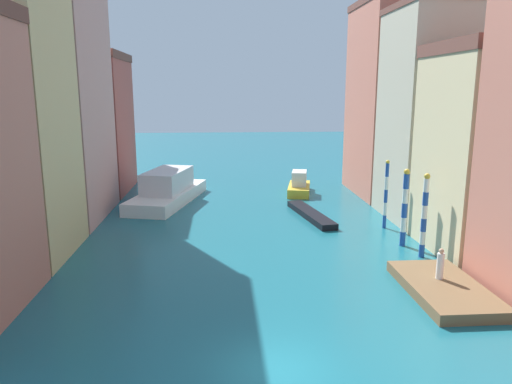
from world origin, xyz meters
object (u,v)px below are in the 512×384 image
(mooring_pole_2, at_px, (386,194))
(vaporetto_white, at_px, (168,190))
(waterfront_dock, at_px, (444,289))
(person_on_dock, at_px, (440,265))
(mooring_pole_0, at_px, (424,215))
(mooring_pole_1, at_px, (405,207))
(motorboat_0, at_px, (299,185))
(gondola_black, at_px, (311,214))

(mooring_pole_2, relative_size, vaporetto_white, 0.41)
(waterfront_dock, bearing_deg, person_on_dock, 88.19)
(mooring_pole_0, height_order, mooring_pole_1, mooring_pole_0)
(mooring_pole_0, bearing_deg, mooring_pole_2, 91.43)
(waterfront_dock, height_order, mooring_pole_0, mooring_pole_0)
(mooring_pole_1, height_order, motorboat_0, mooring_pole_1)
(mooring_pole_0, bearing_deg, mooring_pole_1, 98.84)
(mooring_pole_1, xyz_separation_m, vaporetto_white, (-16.65, 13.76, -1.46))
(person_on_dock, distance_m, mooring_pole_0, 5.05)
(person_on_dock, xyz_separation_m, motorboat_0, (-3.42, 23.71, -0.50))
(waterfront_dock, height_order, mooring_pole_2, mooring_pole_2)
(mooring_pole_1, relative_size, gondola_black, 0.62)
(waterfront_dock, xyz_separation_m, vaporetto_white, (-15.90, 21.41, 0.88))
(waterfront_dock, distance_m, motorboat_0, 24.60)
(mooring_pole_0, height_order, gondola_black, mooring_pole_0)
(mooring_pole_2, distance_m, gondola_black, 6.42)
(gondola_black, distance_m, motorboat_0, 9.15)
(mooring_pole_0, distance_m, mooring_pole_1, 2.28)
(waterfront_dock, height_order, vaporetto_white, vaporetto_white)
(waterfront_dock, distance_m, gondola_black, 15.74)
(mooring_pole_2, relative_size, motorboat_0, 0.90)
(mooring_pole_1, bearing_deg, vaporetto_white, 140.43)
(vaporetto_white, relative_size, gondola_black, 1.52)
(person_on_dock, bearing_deg, mooring_pole_2, 85.28)
(gondola_black, bearing_deg, mooring_pole_0, -62.91)
(waterfront_dock, bearing_deg, vaporetto_white, 126.61)
(mooring_pole_1, relative_size, motorboat_0, 0.90)
(person_on_dock, bearing_deg, vaporetto_white, 127.50)
(mooring_pole_0, relative_size, motorboat_0, 0.92)
(mooring_pole_0, height_order, motorboat_0, mooring_pole_0)
(mooring_pole_2, relative_size, gondola_black, 0.62)
(person_on_dock, height_order, mooring_pole_0, mooring_pole_0)
(waterfront_dock, distance_m, vaporetto_white, 26.68)
(mooring_pole_2, xyz_separation_m, vaporetto_white, (-16.84, 9.61, -1.43))
(vaporetto_white, distance_m, motorboat_0, 12.85)
(mooring_pole_0, distance_m, vaporetto_white, 23.41)
(mooring_pole_0, xyz_separation_m, motorboat_0, (-4.50, 18.97, -1.86))
(vaporetto_white, bearing_deg, mooring_pole_1, -39.57)
(vaporetto_white, height_order, motorboat_0, vaporetto_white)
(person_on_dock, height_order, vaporetto_white, vaporetto_white)
(vaporetto_white, bearing_deg, waterfront_dock, -53.39)
(mooring_pole_0, bearing_deg, vaporetto_white, 136.72)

